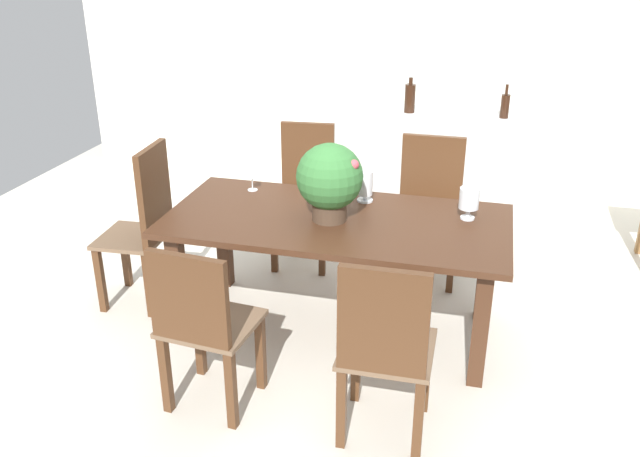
% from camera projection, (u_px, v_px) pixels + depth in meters
% --- Properties ---
extents(ground_plane, '(7.04, 7.04, 0.00)m').
position_uv_depth(ground_plane, '(339.00, 319.00, 4.23)').
color(ground_plane, silver).
extents(back_wall, '(6.40, 0.10, 2.60)m').
position_uv_depth(back_wall, '(407.00, 46.00, 6.00)').
color(back_wall, silver).
rests_on(back_wall, ground).
extents(dining_table, '(1.96, 0.95, 0.73)m').
position_uv_depth(dining_table, '(336.00, 234.00, 3.89)').
color(dining_table, '#422616').
rests_on(dining_table, ground).
extents(chair_head_end, '(0.43, 0.45, 1.06)m').
position_uv_depth(chair_head_end, '(145.00, 221.00, 4.20)').
color(chair_head_end, '#4C2D19').
rests_on(chair_head_end, ground).
extents(chair_near_right, '(0.44, 0.44, 0.97)m').
position_uv_depth(chair_near_right, '(385.00, 346.00, 3.01)').
color(chair_near_right, '#4C2D19').
rests_on(chair_near_right, ground).
extents(chair_far_right, '(0.47, 0.47, 0.96)m').
position_uv_depth(chair_far_right, '(429.00, 200.00, 4.65)').
color(chair_far_right, '#4C2D19').
rests_on(chair_far_right, ground).
extents(chair_near_left, '(0.48, 0.45, 0.92)m').
position_uv_depth(chair_near_left, '(202.00, 322.00, 3.23)').
color(chair_near_left, '#4C2D19').
rests_on(chair_near_left, ground).
extents(chair_far_left, '(0.46, 0.50, 0.99)m').
position_uv_depth(chair_far_left, '(305.00, 187.00, 4.85)').
color(chair_far_left, '#4C2D19').
rests_on(chair_far_left, ground).
extents(flower_centerpiece, '(0.38, 0.38, 0.45)m').
position_uv_depth(flower_centerpiece, '(330.00, 179.00, 3.73)').
color(flower_centerpiece, '#4C3828').
rests_on(flower_centerpiece, dining_table).
extents(crystal_vase_left, '(0.10, 0.10, 0.19)m').
position_uv_depth(crystal_vase_left, '(365.00, 185.00, 4.05)').
color(crystal_vase_left, silver).
rests_on(crystal_vase_left, dining_table).
extents(crystal_vase_center_near, '(0.11, 0.11, 0.19)m').
position_uv_depth(crystal_vase_center_near, '(469.00, 200.00, 3.79)').
color(crystal_vase_center_near, silver).
rests_on(crystal_vase_center_near, dining_table).
extents(wine_glass, '(0.06, 0.06, 0.15)m').
position_uv_depth(wine_glass, '(252.00, 174.00, 4.22)').
color(wine_glass, silver).
rests_on(wine_glass, dining_table).
extents(kitchen_counter, '(1.44, 0.51, 0.93)m').
position_uv_depth(kitchen_counter, '(424.00, 169.00, 5.47)').
color(kitchen_counter, silver).
rests_on(kitchen_counter, ground).
extents(wine_bottle_tall, '(0.06, 0.06, 0.24)m').
position_uv_depth(wine_bottle_tall, '(444.00, 100.00, 5.32)').
color(wine_bottle_tall, '#B2BFB7').
rests_on(wine_bottle_tall, kitchen_counter).
extents(wine_bottle_clear, '(0.08, 0.08, 0.27)m').
position_uv_depth(wine_bottle_clear, '(410.00, 98.00, 5.27)').
color(wine_bottle_clear, black).
rests_on(wine_bottle_clear, kitchen_counter).
extents(wine_bottle_dark, '(0.07, 0.07, 0.26)m').
position_uv_depth(wine_bottle_dark, '(505.00, 105.00, 5.12)').
color(wine_bottle_dark, black).
rests_on(wine_bottle_dark, kitchen_counter).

